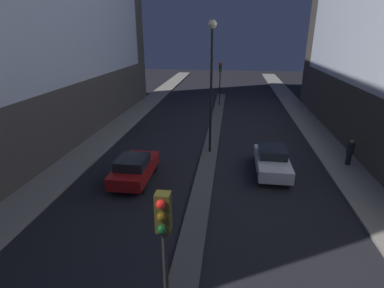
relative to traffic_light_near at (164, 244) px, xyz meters
The scene contains 7 objects.
median_strip 16.48m from the traffic_light_near, 90.00° to the left, with size 1.05×37.17×0.12m.
traffic_light_near is the anchor object (origin of this frame).
traffic_light_mid 28.01m from the traffic_light_near, 90.00° to the left, with size 0.32×0.42×4.65m.
street_lamp 14.21m from the traffic_light_near, 90.00° to the left, with size 0.53×0.53×8.44m.
car_left_lane 10.47m from the traffic_light_near, 112.48° to the left, with size 1.84×4.06×1.50m.
car_right_lane 12.38m from the traffic_light_near, 71.34° to the left, with size 1.82×4.23×1.49m.
pedestrian_on_right_sidewalk 15.77m from the traffic_light_near, 56.12° to the left, with size 0.41×0.41×1.63m.
Camera 1 is at (1.30, -1.73, 7.85)m, focal length 28.00 mm.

